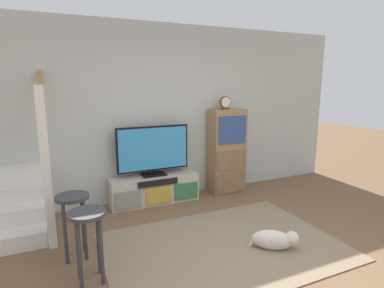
{
  "coord_description": "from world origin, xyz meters",
  "views": [
    {
      "loc": [
        -1.64,
        -2.18,
        1.82
      ],
      "look_at": [
        0.12,
        1.74,
        0.97
      ],
      "focal_mm": 29.06,
      "sensor_mm": 36.0,
      "label": 1
    }
  ],
  "objects": [
    {
      "name": "bar_stool_near",
      "position": [
        -1.43,
        0.58,
        0.51
      ],
      "size": [
        0.34,
        0.34,
        0.69
      ],
      "color": "#333338",
      "rests_on": "ground_plane"
    },
    {
      "name": "dog",
      "position": [
        0.49,
        0.33,
        0.12
      ],
      "size": [
        0.48,
        0.42,
        0.23
      ],
      "color": "beige",
      "rests_on": "ground_plane"
    },
    {
      "name": "staircase",
      "position": [
        -2.24,
        2.2,
        0.37
      ],
      "size": [
        1.0,
        1.36,
        2.2
      ],
      "color": "silver",
      "rests_on": "ground_plane"
    },
    {
      "name": "television",
      "position": [
        -0.3,
        2.22,
        0.83
      ],
      "size": [
        1.1,
        0.22,
        0.76
      ],
      "color": "black",
      "rests_on": "media_console"
    },
    {
      "name": "area_rug",
      "position": [
        0.0,
        0.6,
        0.01
      ],
      "size": [
        2.6,
        1.8,
        0.01
      ],
      "primitive_type": "cube",
      "color": "#847056",
      "rests_on": "ground_plane"
    },
    {
      "name": "bar_stool_far",
      "position": [
        -1.53,
        1.07,
        0.51
      ],
      "size": [
        0.34,
        0.34,
        0.69
      ],
      "color": "#333338",
      "rests_on": "ground_plane"
    },
    {
      "name": "side_cabinet",
      "position": [
        0.97,
        2.2,
        0.7
      ],
      "size": [
        0.58,
        0.38,
        1.39
      ],
      "color": "#93704C",
      "rests_on": "ground_plane"
    },
    {
      "name": "desk_clock",
      "position": [
        0.91,
        2.19,
        1.5
      ],
      "size": [
        0.19,
        0.08,
        0.21
      ],
      "color": "#4C3823",
      "rests_on": "side_cabinet"
    },
    {
      "name": "back_wall",
      "position": [
        0.0,
        2.46,
        1.35
      ],
      "size": [
        6.4,
        0.12,
        2.7
      ],
      "primitive_type": "cube",
      "color": "#B2B7B2",
      "rests_on": "ground_plane"
    },
    {
      "name": "media_console",
      "position": [
        -0.3,
        2.19,
        0.21
      ],
      "size": [
        1.35,
        0.38,
        0.43
      ],
      "color": "#BCB29E",
      "rests_on": "ground_plane"
    },
    {
      "name": "ground_plane",
      "position": [
        0.0,
        0.0,
        0.0
      ],
      "size": [
        20.0,
        20.0,
        0.0
      ],
      "primitive_type": "plane",
      "color": "brown"
    }
  ]
}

